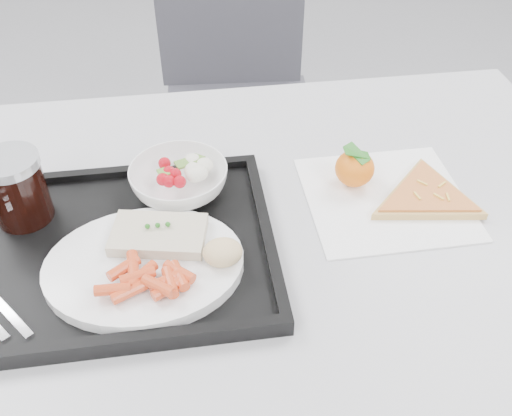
{
  "coord_description": "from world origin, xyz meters",
  "views": [
    {
      "loc": [
        -0.08,
        -0.34,
        1.34
      ],
      "look_at": [
        0.01,
        0.3,
        0.77
      ],
      "focal_mm": 40.0,
      "sensor_mm": 36.0,
      "label": 1
    }
  ],
  "objects_px": {
    "table": "(248,250)",
    "cola_glass": "(17,187)",
    "chair": "(236,78)",
    "tangerine": "(355,168)",
    "salad_bowl": "(179,180)",
    "pizza_slice": "(426,196)",
    "dinner_plate": "(144,266)",
    "tray": "(116,250)"
  },
  "relations": [
    {
      "from": "table",
      "to": "cola_glass",
      "type": "bearing_deg",
      "value": 173.24
    },
    {
      "from": "chair",
      "to": "tray",
      "type": "relative_size",
      "value": 2.07
    },
    {
      "from": "table",
      "to": "pizza_slice",
      "type": "relative_size",
      "value": 4.49
    },
    {
      "from": "tangerine",
      "to": "chair",
      "type": "bearing_deg",
      "value": 97.98
    },
    {
      "from": "chair",
      "to": "tangerine",
      "type": "bearing_deg",
      "value": -82.02
    },
    {
      "from": "salad_bowl",
      "to": "cola_glass",
      "type": "height_order",
      "value": "cola_glass"
    },
    {
      "from": "chair",
      "to": "salad_bowl",
      "type": "xyz_separation_m",
      "value": [
        -0.17,
        -0.76,
        0.25
      ]
    },
    {
      "from": "chair",
      "to": "pizza_slice",
      "type": "relative_size",
      "value": 3.48
    },
    {
      "from": "tangerine",
      "to": "pizza_slice",
      "type": "xyz_separation_m",
      "value": [
        0.1,
        -0.06,
        -0.02
      ]
    },
    {
      "from": "table",
      "to": "salad_bowl",
      "type": "relative_size",
      "value": 7.89
    },
    {
      "from": "table",
      "to": "chair",
      "type": "relative_size",
      "value": 1.29
    },
    {
      "from": "chair",
      "to": "tangerine",
      "type": "relative_size",
      "value": 13.01
    },
    {
      "from": "tangerine",
      "to": "pizza_slice",
      "type": "bearing_deg",
      "value": -28.09
    },
    {
      "from": "chair",
      "to": "tray",
      "type": "distance_m",
      "value": 0.94
    },
    {
      "from": "table",
      "to": "tangerine",
      "type": "bearing_deg",
      "value": 17.64
    },
    {
      "from": "dinner_plate",
      "to": "tray",
      "type": "bearing_deg",
      "value": 129.84
    },
    {
      "from": "salad_bowl",
      "to": "tangerine",
      "type": "height_order",
      "value": "tangerine"
    },
    {
      "from": "chair",
      "to": "tray",
      "type": "xyz_separation_m",
      "value": [
        -0.27,
        -0.87,
        0.22
      ]
    },
    {
      "from": "salad_bowl",
      "to": "cola_glass",
      "type": "bearing_deg",
      "value": -174.21
    },
    {
      "from": "pizza_slice",
      "to": "cola_glass",
      "type": "bearing_deg",
      "value": 176.55
    },
    {
      "from": "salad_bowl",
      "to": "pizza_slice",
      "type": "height_order",
      "value": "salad_bowl"
    },
    {
      "from": "tray",
      "to": "tangerine",
      "type": "xyz_separation_m",
      "value": [
        0.38,
        0.1,
        0.03
      ]
    },
    {
      "from": "table",
      "to": "tray",
      "type": "xyz_separation_m",
      "value": [
        -0.2,
        -0.05,
        0.08
      ]
    },
    {
      "from": "dinner_plate",
      "to": "salad_bowl",
      "type": "height_order",
      "value": "salad_bowl"
    },
    {
      "from": "table",
      "to": "tray",
      "type": "distance_m",
      "value": 0.22
    },
    {
      "from": "cola_glass",
      "to": "chair",
      "type": "bearing_deg",
      "value": 62.76
    },
    {
      "from": "pizza_slice",
      "to": "salad_bowl",
      "type": "bearing_deg",
      "value": 171.04
    },
    {
      "from": "chair",
      "to": "salad_bowl",
      "type": "relative_size",
      "value": 6.11
    },
    {
      "from": "table",
      "to": "salad_bowl",
      "type": "bearing_deg",
      "value": 147.66
    },
    {
      "from": "table",
      "to": "pizza_slice",
      "type": "xyz_separation_m",
      "value": [
        0.29,
        0.0,
        0.08
      ]
    },
    {
      "from": "dinner_plate",
      "to": "tangerine",
      "type": "relative_size",
      "value": 3.78
    },
    {
      "from": "table",
      "to": "cola_glass",
      "type": "distance_m",
      "value": 0.36
    },
    {
      "from": "pizza_slice",
      "to": "tray",
      "type": "bearing_deg",
      "value": -174.31
    },
    {
      "from": "tray",
      "to": "salad_bowl",
      "type": "xyz_separation_m",
      "value": [
        0.1,
        0.11,
        0.03
      ]
    },
    {
      "from": "tray",
      "to": "cola_glass",
      "type": "bearing_deg",
      "value": 147.63
    },
    {
      "from": "cola_glass",
      "to": "tangerine",
      "type": "height_order",
      "value": "cola_glass"
    },
    {
      "from": "salad_bowl",
      "to": "cola_glass",
      "type": "relative_size",
      "value": 1.41
    },
    {
      "from": "table",
      "to": "tangerine",
      "type": "xyz_separation_m",
      "value": [
        0.18,
        0.06,
        0.1
      ]
    },
    {
      "from": "tray",
      "to": "tangerine",
      "type": "relative_size",
      "value": 6.3
    },
    {
      "from": "table",
      "to": "chair",
      "type": "distance_m",
      "value": 0.84
    },
    {
      "from": "dinner_plate",
      "to": "pizza_slice",
      "type": "distance_m",
      "value": 0.45
    },
    {
      "from": "tray",
      "to": "salad_bowl",
      "type": "height_order",
      "value": "salad_bowl"
    }
  ]
}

